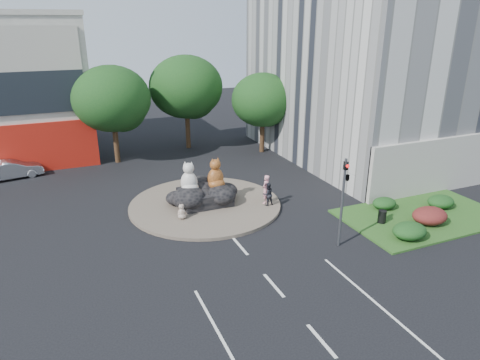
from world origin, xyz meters
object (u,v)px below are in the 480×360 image
object	(u,v)px
pedestrian_pink	(266,189)
parked_car	(12,169)
kitten_calico	(182,211)
pedestrian_dark	(268,194)
cat_tabby	(215,173)
kitten_white	(229,198)
cat_white	(189,177)
litter_bin	(382,217)

from	to	relation	value
pedestrian_pink	parked_car	size ratio (longest dim) A/B	0.45
kitten_calico	pedestrian_dark	size ratio (longest dim) A/B	0.64
pedestrian_pink	pedestrian_dark	size ratio (longest dim) A/B	1.26
cat_tabby	kitten_white	size ratio (longest dim) A/B	2.85
cat_white	parked_car	xyz separation A→B (m)	(-11.11, 10.88, -1.44)
kitten_calico	parked_car	size ratio (longest dim) A/B	0.22
cat_white	kitten_calico	xyz separation A→B (m)	(-1.05, -1.76, -1.47)
kitten_white	litter_bin	xyz separation A→B (m)	(7.49, -6.07, -0.06)
cat_tabby	kitten_calico	xyz separation A→B (m)	(-2.87, -1.79, -1.47)
cat_tabby	kitten_white	world-z (taller)	cat_tabby
pedestrian_dark	parked_car	size ratio (longest dim) A/B	0.35
cat_tabby	parked_car	size ratio (longest dim) A/B	0.48
kitten_calico	pedestrian_pink	bearing A→B (deg)	25.21
pedestrian_pink	kitten_white	bearing A→B (deg)	-56.70
kitten_white	parked_car	world-z (taller)	parked_car
litter_bin	cat_tabby	bearing A→B (deg)	139.66
pedestrian_dark	kitten_white	bearing A→B (deg)	-31.04
litter_bin	kitten_calico	bearing A→B (deg)	155.07
kitten_white	litter_bin	bearing A→B (deg)	-54.64
pedestrian_pink	parked_car	bearing A→B (deg)	-75.33
cat_white	cat_tabby	bearing A→B (deg)	28.75
cat_tabby	pedestrian_pink	bearing A→B (deg)	-40.85
kitten_calico	kitten_white	world-z (taller)	kitten_calico
pedestrian_dark	parked_car	xyz separation A→B (m)	(-15.81, 12.87, -0.25)
kitten_calico	pedestrian_pink	size ratio (longest dim) A/B	0.50
pedestrian_pink	kitten_calico	bearing A→B (deg)	-35.67
cat_tabby	kitten_white	distance (m)	1.91
cat_white	litter_bin	size ratio (longest dim) A/B	2.73
cat_tabby	pedestrian_dark	bearing A→B (deg)	-46.47
kitten_white	pedestrian_dark	xyz separation A→B (m)	(2.23, -1.19, 0.40)
litter_bin	pedestrian_pink	bearing A→B (deg)	134.82
cat_white	pedestrian_dark	size ratio (longest dim) A/B	1.37
kitten_white	pedestrian_pink	xyz separation A→B (m)	(2.27, -0.81, 0.60)
pedestrian_pink	parked_car	distance (m)	20.19
cat_tabby	kitten_calico	bearing A→B (deg)	-159.33
cat_white	pedestrian_pink	size ratio (longest dim) A/B	1.09
pedestrian_dark	litter_bin	world-z (taller)	pedestrian_dark
cat_tabby	litter_bin	xyz separation A→B (m)	(8.14, -6.91, -1.65)
cat_white	cat_tabby	size ratio (longest dim) A/B	1.00
pedestrian_dark	pedestrian_pink	bearing A→B (deg)	-98.14
parked_car	litter_bin	size ratio (longest dim) A/B	5.64
kitten_calico	kitten_white	distance (m)	3.65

